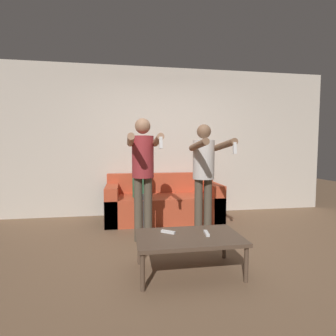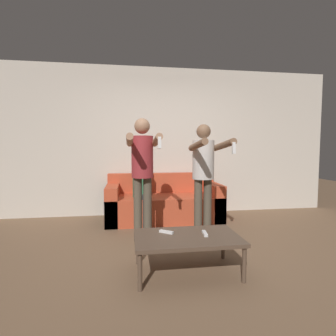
# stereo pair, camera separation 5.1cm
# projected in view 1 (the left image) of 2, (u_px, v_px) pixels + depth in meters

# --- Properties ---
(ground_plane) EXTENTS (14.00, 14.00, 0.00)m
(ground_plane) POSITION_uv_depth(u_px,v_px,m) (189.00, 255.00, 3.01)
(ground_plane) COLOR brown
(wall_back) EXTENTS (6.40, 0.06, 2.70)m
(wall_back) POSITION_uv_depth(u_px,v_px,m) (164.00, 142.00, 4.89)
(wall_back) COLOR beige
(wall_back) RESTS_ON ground_plane
(couch) EXTENTS (1.92, 0.85, 0.77)m
(couch) POSITION_uv_depth(u_px,v_px,m) (163.00, 204.00, 4.51)
(couch) COLOR #C64C2D
(couch) RESTS_ON ground_plane
(person_standing_left) EXTENTS (0.40, 0.72, 1.61)m
(person_standing_left) POSITION_uv_depth(u_px,v_px,m) (143.00, 166.00, 3.38)
(person_standing_left) COLOR brown
(person_standing_left) RESTS_ON ground_plane
(person_standing_right) EXTENTS (0.41, 0.80, 1.55)m
(person_standing_right) POSITION_uv_depth(u_px,v_px,m) (204.00, 168.00, 3.50)
(person_standing_right) COLOR brown
(person_standing_right) RESTS_ON ground_plane
(person_seated) EXTENTS (0.27, 0.51, 1.15)m
(person_seated) POSITION_uv_depth(u_px,v_px,m) (141.00, 186.00, 4.23)
(person_seated) COLOR #383838
(person_seated) RESTS_ON ground_plane
(coffee_table) EXTENTS (1.02, 0.62, 0.37)m
(coffee_table) POSITION_uv_depth(u_px,v_px,m) (189.00, 239.00, 2.57)
(coffee_table) COLOR brown
(coffee_table) RESTS_ON ground_plane
(remote_near) EXTENTS (0.05, 0.15, 0.02)m
(remote_near) POSITION_uv_depth(u_px,v_px,m) (207.00, 233.00, 2.60)
(remote_near) COLOR white
(remote_near) RESTS_ON coffee_table
(remote_far) EXTENTS (0.14, 0.12, 0.02)m
(remote_far) POSITION_uv_depth(u_px,v_px,m) (168.00, 232.00, 2.64)
(remote_far) COLOR white
(remote_far) RESTS_ON coffee_table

